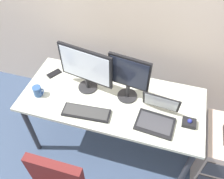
# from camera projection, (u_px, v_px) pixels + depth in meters

# --- Properties ---
(ground_plane) EXTENTS (8.00, 8.00, 0.00)m
(ground_plane) POSITION_uv_depth(u_px,v_px,m) (112.00, 141.00, 2.67)
(ground_plane) COLOR #384965
(desk) EXTENTS (1.64, 0.72, 0.76)m
(desk) POSITION_uv_depth(u_px,v_px,m) (112.00, 104.00, 2.17)
(desk) COLOR beige
(desk) RESTS_ON ground
(file_cabinet) EXTENTS (0.42, 0.53, 0.61)m
(file_cabinet) POSITION_uv_depth(u_px,v_px,m) (221.00, 153.00, 2.24)
(file_cabinet) COLOR #C7AE9F
(file_cabinet) RESTS_ON ground
(monitor_main) EXTENTS (0.51, 0.18, 0.45)m
(monitor_main) POSITION_uv_depth(u_px,v_px,m) (86.00, 68.00, 2.02)
(monitor_main) COLOR #262628
(monitor_main) RESTS_ON desk
(monitor_side) EXTENTS (0.36, 0.18, 0.45)m
(monitor_side) POSITION_uv_depth(u_px,v_px,m) (129.00, 76.00, 1.94)
(monitor_side) COLOR #262628
(monitor_side) RESTS_ON desk
(keyboard) EXTENTS (0.42, 0.17, 0.03)m
(keyboard) POSITION_uv_depth(u_px,v_px,m) (86.00, 112.00, 1.99)
(keyboard) COLOR black
(keyboard) RESTS_ON desk
(laptop) EXTENTS (0.33, 0.32, 0.23)m
(laptop) POSITION_uv_depth(u_px,v_px,m) (157.00, 116.00, 1.92)
(laptop) COLOR black
(laptop) RESTS_ON desk
(trackball_mouse) EXTENTS (0.11, 0.09, 0.07)m
(trackball_mouse) POSITION_uv_depth(u_px,v_px,m) (189.00, 123.00, 1.91)
(trackball_mouse) COLOR black
(trackball_mouse) RESTS_ON desk
(coffee_mug) EXTENTS (0.09, 0.08, 0.10)m
(coffee_mug) POSITION_uv_depth(u_px,v_px,m) (38.00, 91.00, 2.11)
(coffee_mug) COLOR #2E5089
(coffee_mug) RESTS_ON desk
(cell_phone) EXTENTS (0.13, 0.16, 0.01)m
(cell_phone) POSITION_uv_depth(u_px,v_px,m) (54.00, 73.00, 2.33)
(cell_phone) COLOR black
(cell_phone) RESTS_ON desk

